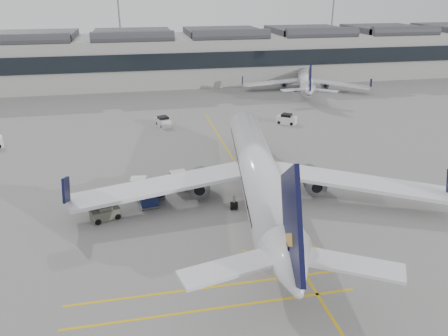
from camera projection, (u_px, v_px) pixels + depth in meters
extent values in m
plane|color=gray|center=(172.00, 227.00, 42.95)|extent=(220.00, 220.00, 0.00)
cube|color=#9E9E99|center=(143.00, 60.00, 105.97)|extent=(200.00, 20.00, 11.00)
cube|color=black|center=(144.00, 62.00, 96.36)|extent=(200.00, 0.50, 3.60)
cube|color=#38383D|center=(141.00, 33.00, 103.60)|extent=(200.00, 18.00, 1.40)
cylinder|color=slate|center=(120.00, 26.00, 115.02)|extent=(0.44, 0.44, 25.00)
cylinder|color=slate|center=(332.00, 22.00, 126.25)|extent=(0.44, 0.44, 25.00)
cube|color=gold|center=(245.00, 178.00, 53.86)|extent=(0.25, 60.00, 0.01)
cylinder|color=silver|center=(258.00, 169.00, 47.63)|extent=(9.16, 33.20, 4.13)
cone|color=silver|center=(242.00, 121.00, 64.86)|extent=(4.76, 4.98, 4.13)
cone|color=silver|center=(291.00, 271.00, 29.82)|extent=(4.89, 5.85, 4.13)
cube|color=silver|center=(161.00, 186.00, 46.01)|extent=(19.07, 6.87, 0.38)
cube|color=silver|center=(355.00, 182.00, 46.96)|extent=(18.45, 11.97, 0.38)
cylinder|color=slate|center=(200.00, 183.00, 48.52)|extent=(2.89, 4.26, 2.31)
cylinder|color=slate|center=(313.00, 180.00, 49.10)|extent=(2.89, 4.26, 2.31)
cube|color=black|center=(292.00, 226.00, 29.25)|extent=(1.61, 8.31, 9.20)
cylinder|color=black|center=(246.00, 155.00, 60.48)|extent=(0.41, 0.74, 0.70)
cylinder|color=black|center=(234.00, 206.00, 46.13)|extent=(0.90, 0.99, 0.88)
cylinder|color=black|center=(285.00, 205.00, 46.38)|extent=(0.90, 0.99, 0.88)
cylinder|color=silver|center=(305.00, 79.00, 99.30)|extent=(10.18, 23.65, 2.99)
cone|color=silver|center=(301.00, 69.00, 111.73)|extent=(3.83, 3.95, 2.99)
cone|color=silver|center=(309.00, 91.00, 86.46)|extent=(4.02, 4.56, 2.99)
cube|color=silver|center=(271.00, 83.00, 99.24)|extent=(13.54, 2.89, 0.28)
cube|color=silver|center=(339.00, 84.00, 97.73)|extent=(12.64, 10.25, 0.28)
cylinder|color=slate|center=(284.00, 84.00, 100.62)|extent=(2.47, 3.24, 1.67)
cylinder|color=slate|center=(325.00, 85.00, 99.70)|extent=(2.47, 3.24, 1.67)
cube|color=black|center=(310.00, 79.00, 86.05)|extent=(2.09, 5.84, 6.67)
cylinder|color=black|center=(302.00, 81.00, 108.57)|extent=(0.37, 0.55, 0.51)
cylinder|color=black|center=(296.00, 90.00, 98.51)|extent=(0.73, 0.78, 0.64)
cylinder|color=black|center=(314.00, 91.00, 98.12)|extent=(0.73, 0.78, 0.64)
cube|color=beige|center=(258.00, 178.00, 52.96)|extent=(4.28, 2.63, 0.74)
cube|color=black|center=(266.00, 170.00, 53.09)|extent=(3.75, 2.10, 1.55)
cube|color=beige|center=(250.00, 174.00, 52.18)|extent=(1.29, 1.58, 0.95)
cylinder|color=black|center=(251.00, 184.00, 51.78)|extent=(0.50, 0.31, 0.46)
cylinder|color=black|center=(245.00, 179.00, 52.98)|extent=(0.50, 0.31, 0.46)
cylinder|color=black|center=(272.00, 179.00, 53.05)|extent=(0.50, 0.31, 0.46)
cylinder|color=black|center=(265.00, 175.00, 54.25)|extent=(0.50, 0.31, 0.46)
cube|color=gray|center=(179.00, 186.00, 51.24)|extent=(2.16, 1.89, 0.14)
cube|color=#111A43|center=(179.00, 179.00, 50.89)|extent=(1.99, 1.80, 1.64)
cube|color=silver|center=(178.00, 172.00, 50.56)|extent=(2.05, 1.87, 0.11)
cylinder|color=black|center=(174.00, 190.00, 50.47)|extent=(0.26, 0.15, 0.25)
cylinder|color=black|center=(171.00, 186.00, 51.53)|extent=(0.26, 0.15, 0.25)
cylinder|color=black|center=(187.00, 188.00, 51.00)|extent=(0.26, 0.15, 0.25)
cylinder|color=black|center=(184.00, 184.00, 52.07)|extent=(0.26, 0.15, 0.25)
cube|color=gray|center=(149.00, 205.00, 46.77)|extent=(2.18, 1.89, 0.14)
cube|color=#111A43|center=(149.00, 197.00, 46.42)|extent=(2.00, 1.81, 1.66)
cube|color=silver|center=(148.00, 190.00, 46.09)|extent=(2.06, 1.87, 0.11)
cylinder|color=black|center=(143.00, 210.00, 46.00)|extent=(0.27, 0.15, 0.25)
cylinder|color=black|center=(141.00, 205.00, 47.09)|extent=(0.27, 0.15, 0.25)
cylinder|color=black|center=(158.00, 207.00, 46.52)|extent=(0.27, 0.15, 0.25)
cylinder|color=black|center=(155.00, 202.00, 47.61)|extent=(0.27, 0.15, 0.25)
cube|color=gray|center=(139.00, 192.00, 49.69)|extent=(2.04, 1.75, 0.13)
cube|color=#111A43|center=(139.00, 185.00, 49.36)|extent=(1.87, 1.68, 1.59)
cube|color=silver|center=(138.00, 179.00, 49.04)|extent=(1.93, 1.74, 0.11)
cylinder|color=black|center=(132.00, 196.00, 49.11)|extent=(0.25, 0.14, 0.24)
cylinder|color=black|center=(133.00, 191.00, 50.22)|extent=(0.25, 0.14, 0.24)
cylinder|color=black|center=(146.00, 195.00, 49.23)|extent=(0.25, 0.14, 0.24)
cylinder|color=black|center=(147.00, 191.00, 50.34)|extent=(0.25, 0.14, 0.24)
cube|color=gray|center=(156.00, 197.00, 48.62)|extent=(2.23, 2.05, 0.13)
cube|color=#111A43|center=(155.00, 190.00, 48.29)|extent=(2.07, 1.94, 1.55)
cube|color=silver|center=(155.00, 183.00, 47.98)|extent=(2.14, 2.01, 0.11)
cylinder|color=black|center=(152.00, 201.00, 47.82)|extent=(0.26, 0.18, 0.23)
cylinder|color=black|center=(147.00, 197.00, 48.73)|extent=(0.26, 0.18, 0.23)
cylinder|color=black|center=(164.00, 198.00, 48.57)|extent=(0.26, 0.18, 0.23)
cylinder|color=black|center=(160.00, 194.00, 49.48)|extent=(0.26, 0.18, 0.23)
imported|color=red|center=(195.00, 176.00, 52.21)|extent=(0.82, 0.73, 1.89)
imported|color=orange|center=(186.00, 184.00, 50.12)|extent=(1.16, 1.14, 1.88)
cube|color=#535749|center=(105.00, 213.00, 44.20)|extent=(3.21, 2.56, 1.12)
cube|color=#535749|center=(104.00, 208.00, 43.94)|extent=(1.73, 1.73, 0.56)
cylinder|color=black|center=(98.00, 222.00, 43.25)|extent=(0.68, 0.48, 0.63)
cylinder|color=black|center=(93.00, 216.00, 44.38)|extent=(0.68, 0.48, 0.63)
cylinder|color=black|center=(117.00, 216.00, 44.25)|extent=(0.68, 0.48, 0.63)
cylinder|color=black|center=(113.00, 211.00, 45.38)|extent=(0.68, 0.48, 0.63)
cone|color=#F24C0A|center=(246.00, 142.00, 65.59)|extent=(0.37, 0.37, 0.52)
cone|color=#F24C0A|center=(300.00, 175.00, 54.26)|extent=(0.36, 0.36, 0.50)
cube|color=silver|center=(163.00, 122.00, 73.96)|extent=(2.51, 3.61, 1.28)
cube|color=black|center=(163.00, 118.00, 73.66)|extent=(1.95, 2.01, 0.55)
cylinder|color=black|center=(170.00, 126.00, 73.52)|extent=(0.35, 0.58, 0.55)
cylinder|color=black|center=(162.00, 127.00, 72.89)|extent=(0.35, 0.58, 0.55)
cylinder|color=black|center=(165.00, 122.00, 75.31)|extent=(0.35, 0.58, 0.55)
cylinder|color=black|center=(157.00, 123.00, 74.67)|extent=(0.35, 0.58, 0.55)
cube|color=silver|center=(286.00, 120.00, 75.29)|extent=(3.69, 3.28, 1.30)
cube|color=black|center=(287.00, 116.00, 74.98)|extent=(2.27, 2.25, 0.56)
cylinder|color=black|center=(279.00, 122.00, 75.21)|extent=(0.57, 0.49, 0.56)
cylinder|color=black|center=(281.00, 120.00, 76.46)|extent=(0.57, 0.49, 0.56)
cylinder|color=black|center=(291.00, 124.00, 74.39)|extent=(0.57, 0.49, 0.56)
cylinder|color=black|center=(294.00, 122.00, 75.65)|extent=(0.57, 0.49, 0.56)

